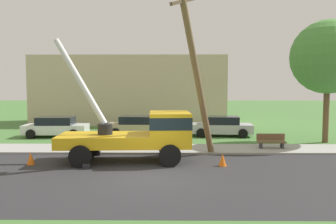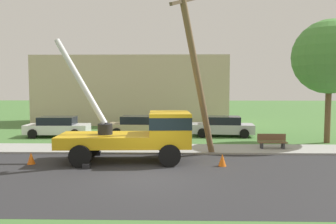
{
  "view_description": "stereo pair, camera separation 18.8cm",
  "coord_description": "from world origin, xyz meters",
  "px_view_note": "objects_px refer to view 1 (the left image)",
  "views": [
    {
      "loc": [
        0.92,
        -13.21,
        3.59
      ],
      "look_at": [
        0.74,
        3.11,
        2.35
      ],
      "focal_mm": 36.23,
      "sensor_mm": 36.0,
      "label": 1
    },
    {
      "loc": [
        1.11,
        -13.21,
        3.59
      ],
      "look_at": [
        0.74,
        3.11,
        2.35
      ],
      "focal_mm": 36.23,
      "sensor_mm": 36.0,
      "label": 2
    }
  ],
  "objects_px": {
    "parked_sedan_white": "(56,127)",
    "parked_sedan_silver": "(221,126)",
    "roadside_tree_near": "(328,57)",
    "traffic_cone_behind": "(31,159)",
    "traffic_cone_ahead": "(223,160)",
    "park_bench": "(271,142)",
    "leaning_utility_pole": "(196,69)",
    "parked_sedan_tan": "(137,126)",
    "utility_truck": "(143,132)"
  },
  "relations": [
    {
      "from": "leaning_utility_pole",
      "to": "park_bench",
      "type": "height_order",
      "value": "leaning_utility_pole"
    },
    {
      "from": "traffic_cone_behind",
      "to": "parked_sedan_white",
      "type": "bearing_deg",
      "value": 101.64
    },
    {
      "from": "traffic_cone_behind",
      "to": "parked_sedan_tan",
      "type": "height_order",
      "value": "parked_sedan_tan"
    },
    {
      "from": "traffic_cone_ahead",
      "to": "parked_sedan_tan",
      "type": "bearing_deg",
      "value": 116.82
    },
    {
      "from": "roadside_tree_near",
      "to": "park_bench",
      "type": "bearing_deg",
      "value": -148.91
    },
    {
      "from": "roadside_tree_near",
      "to": "parked_sedan_silver",
      "type": "bearing_deg",
      "value": 155.66
    },
    {
      "from": "parked_sedan_white",
      "to": "parked_sedan_silver",
      "type": "height_order",
      "value": "same"
    },
    {
      "from": "traffic_cone_ahead",
      "to": "park_bench",
      "type": "distance_m",
      "value": 5.19
    },
    {
      "from": "leaning_utility_pole",
      "to": "roadside_tree_near",
      "type": "height_order",
      "value": "leaning_utility_pole"
    },
    {
      "from": "parked_sedan_silver",
      "to": "leaning_utility_pole",
      "type": "bearing_deg",
      "value": -107.54
    },
    {
      "from": "parked_sedan_tan",
      "to": "roadside_tree_near",
      "type": "bearing_deg",
      "value": -13.7
    },
    {
      "from": "utility_truck",
      "to": "parked_sedan_silver",
      "type": "relative_size",
      "value": 1.52
    },
    {
      "from": "traffic_cone_ahead",
      "to": "roadside_tree_near",
      "type": "bearing_deg",
      "value": 40.81
    },
    {
      "from": "traffic_cone_behind",
      "to": "roadside_tree_near",
      "type": "xyz_separation_m",
      "value": [
        16.29,
        6.3,
        5.13
      ]
    },
    {
      "from": "utility_truck",
      "to": "parked_sedan_silver",
      "type": "bearing_deg",
      "value": 59.13
    },
    {
      "from": "traffic_cone_behind",
      "to": "parked_sedan_silver",
      "type": "height_order",
      "value": "parked_sedan_silver"
    },
    {
      "from": "leaning_utility_pole",
      "to": "parked_sedan_tan",
      "type": "height_order",
      "value": "leaning_utility_pole"
    },
    {
      "from": "leaning_utility_pole",
      "to": "parked_sedan_tan",
      "type": "relative_size",
      "value": 1.94
    },
    {
      "from": "leaning_utility_pole",
      "to": "parked_sedan_white",
      "type": "relative_size",
      "value": 1.94
    },
    {
      "from": "park_bench",
      "to": "roadside_tree_near",
      "type": "relative_size",
      "value": 0.21
    },
    {
      "from": "traffic_cone_behind",
      "to": "leaning_utility_pole",
      "type": "bearing_deg",
      "value": 11.45
    },
    {
      "from": "traffic_cone_behind",
      "to": "parked_sedan_silver",
      "type": "distance_m",
      "value": 13.58
    },
    {
      "from": "leaning_utility_pole",
      "to": "parked_sedan_tan",
      "type": "xyz_separation_m",
      "value": [
        -3.69,
        7.75,
        -3.71
      ]
    },
    {
      "from": "traffic_cone_ahead",
      "to": "parked_sedan_white",
      "type": "relative_size",
      "value": 0.13
    },
    {
      "from": "parked_sedan_white",
      "to": "roadside_tree_near",
      "type": "height_order",
      "value": "roadside_tree_near"
    },
    {
      "from": "parked_sedan_white",
      "to": "parked_sedan_silver",
      "type": "xyz_separation_m",
      "value": [
        11.82,
        0.53,
        0.0
      ]
    },
    {
      "from": "park_bench",
      "to": "roadside_tree_near",
      "type": "xyz_separation_m",
      "value": [
        4.18,
        2.52,
        4.95
      ]
    },
    {
      "from": "parked_sedan_white",
      "to": "park_bench",
      "type": "bearing_deg",
      "value": -19.15
    },
    {
      "from": "parked_sedan_white",
      "to": "parked_sedan_tan",
      "type": "bearing_deg",
      "value": 7.05
    },
    {
      "from": "traffic_cone_ahead",
      "to": "parked_sedan_tan",
      "type": "distance_m",
      "value": 10.65
    },
    {
      "from": "leaning_utility_pole",
      "to": "traffic_cone_ahead",
      "type": "bearing_deg",
      "value": -57.57
    },
    {
      "from": "utility_truck",
      "to": "park_bench",
      "type": "bearing_deg",
      "value": 22.86
    },
    {
      "from": "utility_truck",
      "to": "leaning_utility_pole",
      "type": "distance_m",
      "value": 4.03
    },
    {
      "from": "leaning_utility_pole",
      "to": "parked_sedan_silver",
      "type": "relative_size",
      "value": 1.91
    },
    {
      "from": "park_bench",
      "to": "leaning_utility_pole",
      "type": "bearing_deg",
      "value": -153.43
    },
    {
      "from": "traffic_cone_behind",
      "to": "parked_sedan_tan",
      "type": "relative_size",
      "value": 0.13
    },
    {
      "from": "parked_sedan_white",
      "to": "park_bench",
      "type": "height_order",
      "value": "parked_sedan_white"
    },
    {
      "from": "traffic_cone_ahead",
      "to": "traffic_cone_behind",
      "type": "xyz_separation_m",
      "value": [
        -8.76,
        0.2,
        0.0
      ]
    },
    {
      "from": "traffic_cone_ahead",
      "to": "roadside_tree_near",
      "type": "relative_size",
      "value": 0.07
    },
    {
      "from": "utility_truck",
      "to": "roadside_tree_near",
      "type": "distance_m",
      "value": 13.1
    },
    {
      "from": "utility_truck",
      "to": "park_bench",
      "type": "height_order",
      "value": "utility_truck"
    },
    {
      "from": "traffic_cone_behind",
      "to": "parked_sedan_white",
      "type": "relative_size",
      "value": 0.13
    },
    {
      "from": "utility_truck",
      "to": "parked_sedan_tan",
      "type": "bearing_deg",
      "value": 97.52
    },
    {
      "from": "leaning_utility_pole",
      "to": "park_bench",
      "type": "bearing_deg",
      "value": 26.57
    },
    {
      "from": "parked_sedan_white",
      "to": "park_bench",
      "type": "distance_m",
      "value": 14.69
    },
    {
      "from": "parked_sedan_tan",
      "to": "parked_sedan_white",
      "type": "bearing_deg",
      "value": -172.95
    },
    {
      "from": "parked_sedan_white",
      "to": "traffic_cone_behind",
      "type": "bearing_deg",
      "value": -78.36
    },
    {
      "from": "parked_sedan_tan",
      "to": "leaning_utility_pole",
      "type": "bearing_deg",
      "value": -64.53
    },
    {
      "from": "traffic_cone_behind",
      "to": "park_bench",
      "type": "bearing_deg",
      "value": 17.32
    },
    {
      "from": "roadside_tree_near",
      "to": "parked_sedan_tan",
      "type": "bearing_deg",
      "value": 166.3
    }
  ]
}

